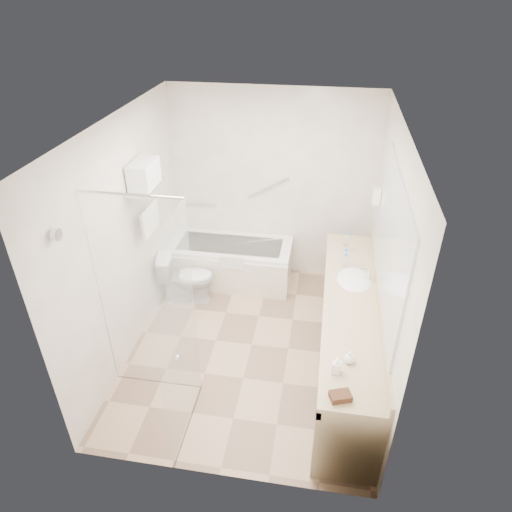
% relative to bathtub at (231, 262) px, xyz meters
% --- Properties ---
extents(floor, '(3.20, 3.20, 0.00)m').
position_rel_bathtub_xyz_m(floor, '(0.50, -1.24, -0.28)').
color(floor, tan).
rests_on(floor, ground).
extents(ceiling, '(2.60, 3.20, 0.10)m').
position_rel_bathtub_xyz_m(ceiling, '(0.50, -1.24, 2.22)').
color(ceiling, white).
rests_on(ceiling, wall_back).
extents(wall_back, '(2.60, 0.10, 2.50)m').
position_rel_bathtub_xyz_m(wall_back, '(0.50, 0.36, 0.97)').
color(wall_back, silver).
rests_on(wall_back, ground).
extents(wall_front, '(2.60, 0.10, 2.50)m').
position_rel_bathtub_xyz_m(wall_front, '(0.50, -2.84, 0.97)').
color(wall_front, silver).
rests_on(wall_front, ground).
extents(wall_left, '(0.10, 3.20, 2.50)m').
position_rel_bathtub_xyz_m(wall_left, '(-0.80, -1.24, 0.97)').
color(wall_left, silver).
rests_on(wall_left, ground).
extents(wall_right, '(0.10, 3.20, 2.50)m').
position_rel_bathtub_xyz_m(wall_right, '(1.80, -1.24, 0.97)').
color(wall_right, silver).
rests_on(wall_right, ground).
extents(bathtub, '(1.60, 0.73, 0.59)m').
position_rel_bathtub_xyz_m(bathtub, '(0.00, 0.00, 0.00)').
color(bathtub, white).
rests_on(bathtub, floor).
extents(grab_bar_short, '(0.40, 0.03, 0.03)m').
position_rel_bathtub_xyz_m(grab_bar_short, '(-0.45, 0.32, 0.67)').
color(grab_bar_short, silver).
rests_on(grab_bar_short, wall_back).
extents(grab_bar_long, '(0.53, 0.03, 0.33)m').
position_rel_bathtub_xyz_m(grab_bar_long, '(0.45, 0.32, 0.97)').
color(grab_bar_long, silver).
rests_on(grab_bar_long, wall_back).
extents(shower_enclosure, '(0.96, 0.91, 2.11)m').
position_rel_bathtub_xyz_m(shower_enclosure, '(-0.13, -2.16, 0.79)').
color(shower_enclosure, silver).
rests_on(shower_enclosure, floor).
extents(towel_shelf, '(0.24, 0.55, 0.81)m').
position_rel_bathtub_xyz_m(towel_shelf, '(-0.67, -0.89, 1.48)').
color(towel_shelf, silver).
rests_on(towel_shelf, wall_left).
extents(vanity_counter, '(0.55, 2.70, 0.95)m').
position_rel_bathtub_xyz_m(vanity_counter, '(1.52, -1.39, 0.36)').
color(vanity_counter, tan).
rests_on(vanity_counter, floor).
extents(sink, '(0.40, 0.52, 0.14)m').
position_rel_bathtub_xyz_m(sink, '(1.55, -0.99, 0.54)').
color(sink, white).
rests_on(sink, vanity_counter).
extents(faucet, '(0.03, 0.03, 0.14)m').
position_rel_bathtub_xyz_m(faucet, '(1.70, -0.99, 0.65)').
color(faucet, silver).
rests_on(faucet, vanity_counter).
extents(mirror, '(0.02, 2.00, 1.20)m').
position_rel_bathtub_xyz_m(mirror, '(1.79, -1.39, 1.27)').
color(mirror, silver).
rests_on(mirror, wall_right).
extents(hairdryer_unit, '(0.08, 0.10, 0.18)m').
position_rel_bathtub_xyz_m(hairdryer_unit, '(1.75, -0.19, 1.17)').
color(hairdryer_unit, white).
rests_on(hairdryer_unit, wall_right).
extents(toilet, '(0.75, 0.52, 0.66)m').
position_rel_bathtub_xyz_m(toilet, '(-0.45, -0.54, 0.06)').
color(toilet, white).
rests_on(toilet, floor).
extents(amenity_basket, '(0.18, 0.15, 0.05)m').
position_rel_bathtub_xyz_m(amenity_basket, '(1.42, -2.61, 0.60)').
color(amenity_basket, '#4B291A').
rests_on(amenity_basket, vanity_counter).
extents(soap_bottle_a, '(0.09, 0.16, 0.07)m').
position_rel_bathtub_xyz_m(soap_bottle_a, '(1.38, -2.35, 0.61)').
color(soap_bottle_a, white).
rests_on(soap_bottle_a, vanity_counter).
extents(soap_bottle_b, '(0.09, 0.12, 0.09)m').
position_rel_bathtub_xyz_m(soap_bottle_b, '(1.49, -2.22, 0.62)').
color(soap_bottle_b, white).
rests_on(soap_bottle_b, vanity_counter).
extents(water_bottle_left, '(0.05, 0.05, 0.18)m').
position_rel_bathtub_xyz_m(water_bottle_left, '(1.45, -0.78, 0.66)').
color(water_bottle_left, silver).
rests_on(water_bottle_left, vanity_counter).
extents(water_bottle_mid, '(0.07, 0.07, 0.22)m').
position_rel_bathtub_xyz_m(water_bottle_mid, '(1.45, -0.74, 0.67)').
color(water_bottle_mid, silver).
rests_on(water_bottle_mid, vanity_counter).
extents(water_bottle_right, '(0.05, 0.05, 0.18)m').
position_rel_bathtub_xyz_m(water_bottle_right, '(1.46, -0.30, 0.66)').
color(water_bottle_right, silver).
rests_on(water_bottle_right, vanity_counter).
extents(drinking_glass_near, '(0.08, 0.08, 0.09)m').
position_rel_bathtub_xyz_m(drinking_glass_near, '(1.54, -0.40, 0.62)').
color(drinking_glass_near, silver).
rests_on(drinking_glass_near, vanity_counter).
extents(drinking_glass_far, '(0.09, 0.09, 0.09)m').
position_rel_bathtub_xyz_m(drinking_glass_far, '(1.48, -0.29, 0.62)').
color(drinking_glass_far, silver).
rests_on(drinking_glass_far, vanity_counter).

